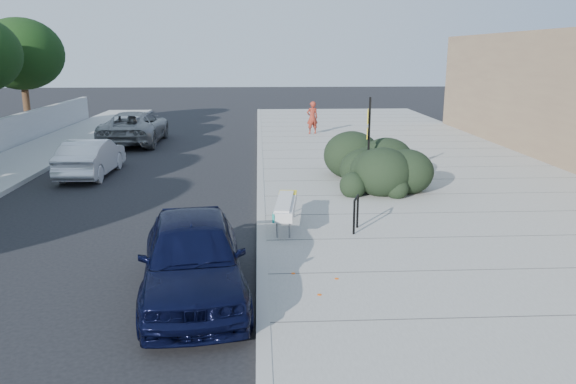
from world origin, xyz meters
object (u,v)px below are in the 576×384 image
at_px(bike_rack, 356,210).
at_px(suv_silver, 135,127).
at_px(bench, 286,206).
at_px(pedestrian, 312,118).
at_px(wagon_silver, 91,157).
at_px(sign_post, 368,137).
at_px(sedan_navy, 193,256).

distance_m(bike_rack, suv_silver, 16.80).
relative_size(bench, pedestrian, 1.32).
relative_size(bike_rack, wagon_silver, 0.21).
height_order(sign_post, pedestrian, sign_post).
height_order(bench, suv_silver, suv_silver).
distance_m(bench, bike_rack, 1.70).
bearing_deg(suv_silver, wagon_silver, 90.15).
bearing_deg(bike_rack, sign_post, 94.64).
bearing_deg(suv_silver, bench, 115.02).
relative_size(wagon_silver, pedestrian, 2.41).
height_order(bench, sedan_navy, sedan_navy).
distance_m(bench, wagon_silver, 9.52).
height_order(bike_rack, wagon_silver, wagon_silver).
relative_size(bench, sign_post, 0.79).
distance_m(sedan_navy, wagon_silver, 11.49).
xyz_separation_m(bench, pedestrian, (2.16, 16.02, 0.31)).
xyz_separation_m(sign_post, wagon_silver, (-9.36, 2.86, -1.08)).
xyz_separation_m(sign_post, suv_silver, (-9.36, 10.23, -0.97)).
height_order(bike_rack, pedestrian, pedestrian).
height_order(wagon_silver, suv_silver, suv_silver).
bearing_deg(bike_rack, bench, -175.09).
relative_size(bike_rack, sedan_navy, 0.19).
xyz_separation_m(bench, suv_silver, (-6.60, 14.23, 0.10)).
height_order(sign_post, sedan_navy, sign_post).
bearing_deg(wagon_silver, sign_post, 164.55).
height_order(bench, sign_post, sign_post).
height_order(suv_silver, pedestrian, pedestrian).
bearing_deg(suv_silver, pedestrian, -168.33).
bearing_deg(bench, suv_silver, 121.35).
distance_m(sedan_navy, pedestrian, 20.01).
xyz_separation_m(wagon_silver, suv_silver, (0.00, 7.37, 0.11)).
xyz_separation_m(bench, wagon_silver, (-6.60, 6.86, -0.01)).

